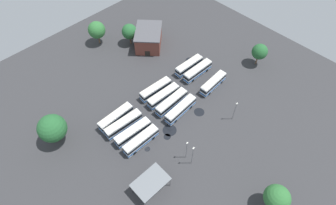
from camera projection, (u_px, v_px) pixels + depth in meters
ground_plane at (168, 103)px, 84.63m from camera, size 108.28×108.28×0.00m
bus_row0_slot0 at (141, 140)px, 74.41m from camera, size 10.86×2.71×3.49m
bus_row0_slot1 at (133, 132)px, 75.96m from camera, size 11.13×3.27×3.49m
bus_row0_slot2 at (124, 124)px, 77.64m from camera, size 11.55×3.31×3.49m
bus_row0_slot3 at (116, 117)px, 79.04m from camera, size 11.06×2.59×3.49m
bus_row1_slot0 at (181, 109)px, 80.82m from camera, size 11.37×2.99×3.49m
bus_row1_slot1 at (171, 102)px, 82.43m from camera, size 11.43×2.68×3.49m
bus_row1_slot2 at (163, 96)px, 83.91m from camera, size 11.13×3.04×3.49m
bus_row1_slot3 at (156, 89)px, 85.51m from camera, size 11.00×3.19×3.49m
bus_row2_slot0 at (213, 83)px, 87.09m from camera, size 10.60×2.99×3.49m
bus_row2_slot2 at (198, 71)px, 90.44m from camera, size 11.18×2.73×3.49m
bus_row2_slot3 at (189, 66)px, 91.88m from camera, size 10.71×2.90×3.49m
depot_building at (149, 38)px, 98.44m from camera, size 15.19×14.98×6.56m
maintenance_shelter at (151, 182)px, 64.92m from camera, size 8.65×5.95×4.35m
lamp_post_mid_lot at (235, 111)px, 77.66m from camera, size 0.56×0.28×7.55m
lamp_post_by_building at (187, 149)px, 70.00m from camera, size 0.56×0.28×7.76m
lamp_post_far_corner at (193, 155)px, 68.75m from camera, size 0.56×0.28×8.29m
tree_east_edge at (97, 30)px, 97.22m from camera, size 6.11×6.11×8.89m
tree_northeast at (277, 198)px, 61.28m from camera, size 6.01×6.01×8.53m
tree_south_edge at (52, 128)px, 71.65m from camera, size 7.57×7.57×10.00m
tree_northwest at (129, 32)px, 97.46m from camera, size 5.48×5.48×8.07m
tree_north_edge at (260, 52)px, 90.83m from camera, size 5.23×5.23×8.08m
puddle_front_lane at (199, 112)px, 82.47m from camera, size 3.16×3.16×0.01m
puddle_between_rows at (190, 60)px, 96.13m from camera, size 3.03×3.03×0.01m
puddle_centre_drain at (170, 130)px, 78.55m from camera, size 4.04×4.04×0.01m
puddle_back_corner at (167, 137)px, 77.23m from camera, size 2.03×2.03×0.01m
puddle_near_shelter at (147, 149)px, 74.88m from camera, size 1.60×1.60×0.01m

